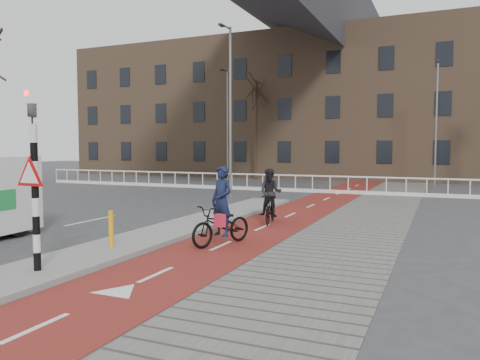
% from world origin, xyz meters
% --- Properties ---
extents(ground, '(120.00, 120.00, 0.00)m').
position_xyz_m(ground, '(0.00, 0.00, 0.00)').
color(ground, '#38383A').
rests_on(ground, ground).
extents(bike_lane, '(2.50, 60.00, 0.01)m').
position_xyz_m(bike_lane, '(1.50, 10.00, 0.01)').
color(bike_lane, maroon).
rests_on(bike_lane, ground).
extents(sidewalk, '(3.00, 60.00, 0.01)m').
position_xyz_m(sidewalk, '(4.30, 10.00, 0.01)').
color(sidewalk, slate).
rests_on(sidewalk, ground).
extents(curb_island, '(1.80, 16.00, 0.12)m').
position_xyz_m(curb_island, '(-0.70, 4.00, 0.06)').
color(curb_island, gray).
rests_on(curb_island, ground).
extents(traffic_signal, '(0.80, 0.80, 3.68)m').
position_xyz_m(traffic_signal, '(-0.60, -2.02, 1.99)').
color(traffic_signal, black).
rests_on(traffic_signal, curb_island).
extents(bollard, '(0.12, 0.12, 0.89)m').
position_xyz_m(bollard, '(-0.64, 0.30, 0.57)').
color(bollard, '#E5A70C').
rests_on(bollard, curb_island).
extents(cyclist_near, '(1.35, 2.10, 2.06)m').
position_xyz_m(cyclist_near, '(1.48, 2.10, 0.70)').
color(cyclist_near, black).
rests_on(cyclist_near, bike_lane).
extents(cyclist_far, '(0.87, 1.74, 1.83)m').
position_xyz_m(cyclist_far, '(1.46, 5.88, 0.77)').
color(cyclist_far, black).
rests_on(cyclist_far, bike_lane).
extents(railing, '(28.00, 0.10, 0.99)m').
position_xyz_m(railing, '(-5.00, 17.00, 0.31)').
color(railing, silver).
rests_on(railing, ground).
extents(townhouse_row, '(46.00, 10.00, 15.90)m').
position_xyz_m(townhouse_row, '(-3.00, 32.00, 7.81)').
color(townhouse_row, '#7F6047').
rests_on(townhouse_row, ground).
extents(tree_mid, '(0.24, 0.24, 7.79)m').
position_xyz_m(tree_mid, '(-6.94, 25.93, 3.90)').
color(tree_mid, black).
rests_on(tree_mid, ground).
extents(streetlight_near, '(0.12, 0.12, 8.40)m').
position_xyz_m(streetlight_near, '(-2.96, 12.34, 4.20)').
color(streetlight_near, slate).
rests_on(streetlight_near, ground).
extents(streetlight_left, '(0.12, 0.12, 8.28)m').
position_xyz_m(streetlight_left, '(-8.13, 23.14, 4.14)').
color(streetlight_left, slate).
rests_on(streetlight_left, ground).
extents(streetlight_right, '(0.12, 0.12, 7.93)m').
position_xyz_m(streetlight_right, '(6.28, 23.42, 3.97)').
color(streetlight_right, slate).
rests_on(streetlight_right, ground).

